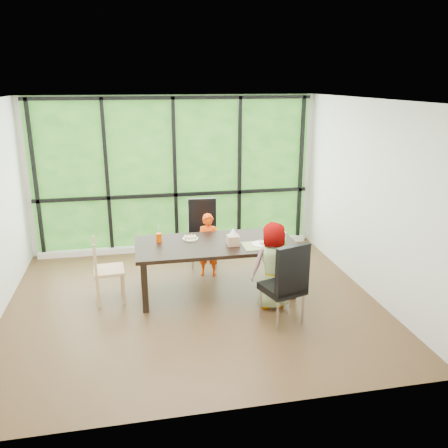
% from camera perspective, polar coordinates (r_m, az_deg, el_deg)
% --- Properties ---
extents(ground, '(5.00, 5.00, 0.00)m').
position_cam_1_polar(ground, '(6.53, -3.77, -9.51)').
color(ground, black).
rests_on(ground, ground).
extents(back_wall, '(5.00, 0.00, 5.00)m').
position_cam_1_polar(back_wall, '(8.22, -6.06, 6.05)').
color(back_wall, silver).
rests_on(back_wall, ground).
extents(foliage_backdrop, '(4.80, 0.02, 2.65)m').
position_cam_1_polar(foliage_backdrop, '(8.20, -6.05, 6.03)').
color(foliage_backdrop, '#215317').
rests_on(foliage_backdrop, back_wall).
extents(window_mullions, '(4.80, 0.06, 2.65)m').
position_cam_1_polar(window_mullions, '(8.16, -6.02, 5.97)').
color(window_mullions, black).
rests_on(window_mullions, back_wall).
extents(window_sill, '(4.80, 0.12, 0.10)m').
position_cam_1_polar(window_sill, '(8.47, -5.72, -2.73)').
color(window_sill, silver).
rests_on(window_sill, ground).
extents(dining_table, '(2.33, 1.26, 0.75)m').
position_cam_1_polar(dining_table, '(6.66, -1.02, -5.35)').
color(dining_table, black).
rests_on(dining_table, ground).
extents(chair_window_leather, '(0.49, 0.49, 1.08)m').
position_cam_1_polar(chair_window_leather, '(7.58, -2.56, -1.16)').
color(chair_window_leather, black).
rests_on(chair_window_leather, ground).
extents(chair_interior_leather, '(0.58, 0.58, 1.08)m').
position_cam_1_polar(chair_interior_leather, '(5.84, 7.17, -7.10)').
color(chair_interior_leather, black).
rests_on(chair_interior_leather, ground).
extents(chair_end_beech, '(0.43, 0.45, 0.90)m').
position_cam_1_polar(chair_end_beech, '(6.57, -13.92, -5.51)').
color(chair_end_beech, tan).
rests_on(chair_end_beech, ground).
extents(child_toddler, '(0.41, 0.32, 0.99)m').
position_cam_1_polar(child_toddler, '(7.19, -1.92, -2.57)').
color(child_toddler, '#EA3F05').
rests_on(child_toddler, ground).
extents(child_older, '(0.60, 0.42, 1.18)m').
position_cam_1_polar(child_older, '(6.20, 6.00, -5.09)').
color(child_older, slate).
rests_on(child_older, ground).
extents(placemat, '(0.49, 0.36, 0.01)m').
position_cam_1_polar(placemat, '(6.43, 4.51, -2.64)').
color(placemat, tan).
rests_on(placemat, dining_table).
extents(plate_far, '(0.22, 0.22, 0.01)m').
position_cam_1_polar(plate_far, '(6.68, -4.14, -1.81)').
color(plate_far, white).
rests_on(plate_far, dining_table).
extents(plate_near, '(0.27, 0.27, 0.02)m').
position_cam_1_polar(plate_near, '(6.46, 4.61, -2.47)').
color(plate_near, white).
rests_on(plate_near, dining_table).
extents(orange_cup, '(0.08, 0.08, 0.13)m').
position_cam_1_polar(orange_cup, '(6.60, -7.99, -1.66)').
color(orange_cup, '#E44600').
rests_on(orange_cup, dining_table).
extents(green_cup, '(0.06, 0.06, 0.10)m').
position_cam_1_polar(green_cup, '(6.44, 7.30, -2.23)').
color(green_cup, '#42CF2E').
rests_on(green_cup, dining_table).
extents(white_mug, '(0.08, 0.08, 0.08)m').
position_cam_1_polar(white_mug, '(6.79, 7.30, -1.31)').
color(white_mug, white).
rests_on(white_mug, dining_table).
extents(tissue_box, '(0.16, 0.16, 0.14)m').
position_cam_1_polar(tissue_box, '(6.42, 1.13, -2.00)').
color(tissue_box, tan).
rests_on(tissue_box, dining_table).
extents(crepe_rolls_far, '(0.20, 0.12, 0.04)m').
position_cam_1_polar(crepe_rolls_far, '(6.67, -4.14, -1.60)').
color(crepe_rolls_far, tan).
rests_on(crepe_rolls_far, plate_far).
extents(crepe_rolls_near, '(0.05, 0.12, 0.04)m').
position_cam_1_polar(crepe_rolls_near, '(6.46, 4.61, -2.25)').
color(crepe_rolls_near, tan).
rests_on(crepe_rolls_near, plate_near).
extents(straw_white, '(0.01, 0.04, 0.20)m').
position_cam_1_polar(straw_white, '(6.57, -8.02, -0.80)').
color(straw_white, white).
rests_on(straw_white, orange_cup).
extents(straw_pink, '(0.01, 0.04, 0.20)m').
position_cam_1_polar(straw_pink, '(6.41, 7.33, -1.47)').
color(straw_pink, pink).
rests_on(straw_pink, green_cup).
extents(tissue, '(0.12, 0.12, 0.11)m').
position_cam_1_polar(tissue, '(6.38, 1.13, -0.95)').
color(tissue, white).
rests_on(tissue, tissue_box).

